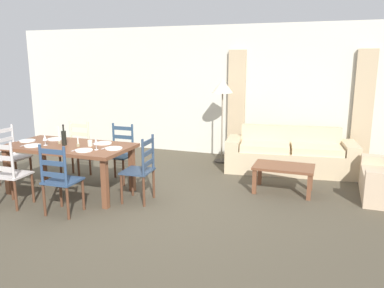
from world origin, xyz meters
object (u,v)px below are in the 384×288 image
couch (290,155)px  standing_lamp (223,91)px  dining_chair_head_west (11,156)px  coffee_cup_primary (90,143)px  dining_chair_near_left (9,174)px  dining_chair_far_right (120,153)px  dining_table (69,151)px  dining_chair_far_left (76,150)px  wine_glass_near_left (45,138)px  dining_chair_head_east (141,169)px  dining_chair_near_right (60,180)px  coffee_table (284,170)px  wine_bottle (64,138)px  wine_glass_near_right (96,142)px

couch → standing_lamp: 1.76m
dining_chair_head_west → coffee_cup_primary: bearing=0.8°
dining_chair_near_left → dining_chair_far_right: (0.83, 1.55, 0.00)m
dining_table → dining_chair_far_left: bearing=120.1°
dining_chair_near_left → standing_lamp: standing_lamp is taller
dining_chair_near_left → wine_glass_near_left: bearing=80.5°
dining_chair_far_right → wine_glass_near_left: size_ratio=5.96×
dining_chair_far_left → dining_chair_head_east: 1.77m
dining_chair_head_east → couch: dining_chair_head_east is taller
dining_chair_near_left → dining_chair_head_west: (-0.76, 0.80, 0.00)m
dining_chair_far_right → couch: size_ratio=0.41×
dining_chair_near_right → dining_chair_far_right: bearing=90.4°
couch → dining_table: bearing=-142.3°
dining_chair_far_right → coffee_table: (2.65, 0.36, -0.12)m
dining_table → coffee_cup_primary: (0.35, 0.04, 0.13)m
dining_chair_head_west → standing_lamp: bearing=41.2°
dining_chair_far_left → coffee_cup_primary: (0.78, -0.70, 0.32)m
dining_chair_head_west → wine_bottle: (1.13, -0.06, 0.39)m
dining_chair_near_left → coffee_table: (3.48, 1.90, -0.12)m
wine_glass_near_left → couch: 4.20m
wine_glass_near_left → coffee_table: size_ratio=0.18×
standing_lamp → dining_chair_near_left: bearing=-122.5°
couch → standing_lamp: standing_lamp is taller
dining_chair_near_left → coffee_table: 3.96m
standing_lamp → dining_table: bearing=-123.7°
dining_table → dining_chair_near_right: size_ratio=1.98×
dining_chair_far_left → dining_chair_near_left: bearing=-89.3°
dining_table → wine_bottle: 0.21m
dining_chair_head_east → couch: (1.84, 2.32, -0.19)m
dining_chair_head_east → coffee_cup_primary: size_ratio=10.67×
dining_chair_far_right → standing_lamp: (1.27, 1.76, 0.93)m
dining_chair_near_left → wine_bottle: wine_bottle is taller
dining_chair_head_east → couch: bearing=51.5°
dining_chair_near_right → wine_glass_near_right: dining_chair_near_right is taller
wine_glass_near_right → coffee_table: (2.49, 1.26, -0.51)m
wine_glass_near_right → couch: wine_glass_near_right is taller
dining_chair_far_right → coffee_cup_primary: (-0.07, -0.73, 0.32)m
dining_table → standing_lamp: (1.69, 2.53, 0.75)m
dining_chair_near_left → wine_glass_near_left: (0.10, 0.63, 0.38)m
dining_table → wine_glass_near_left: bearing=-155.1°
dining_chair_head_west → dining_chair_near_right: bearing=-26.1°
wine_glass_near_left → coffee_cup_primary: (0.66, 0.19, -0.07)m
couch → dining_chair_head_east: bearing=-128.5°
wine_glass_near_left → dining_table: bearing=24.9°
standing_lamp → dining_chair_head_west: bearing=-138.8°
couch → standing_lamp: bearing=172.1°
dining_chair_head_west → wine_glass_near_left: (0.86, -0.17, 0.38)m
dining_chair_far_left → wine_glass_near_left: bearing=-82.1°
dining_chair_near_right → dining_chair_far_left: bearing=119.7°
dining_chair_far_left → standing_lamp: bearing=40.0°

